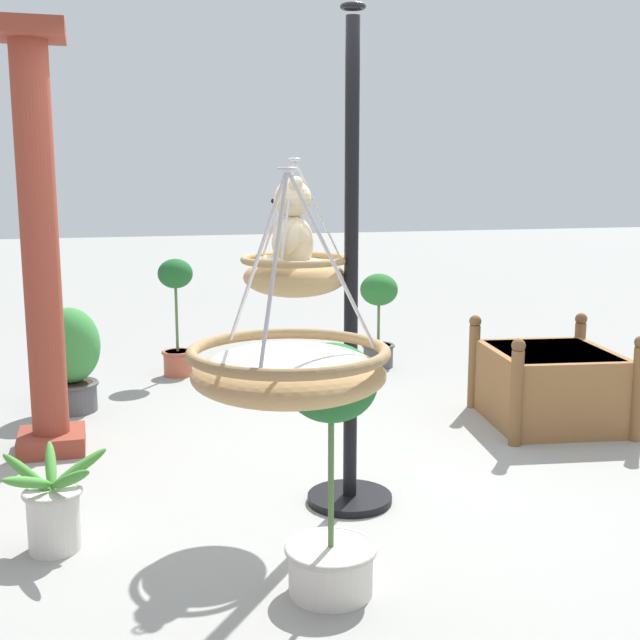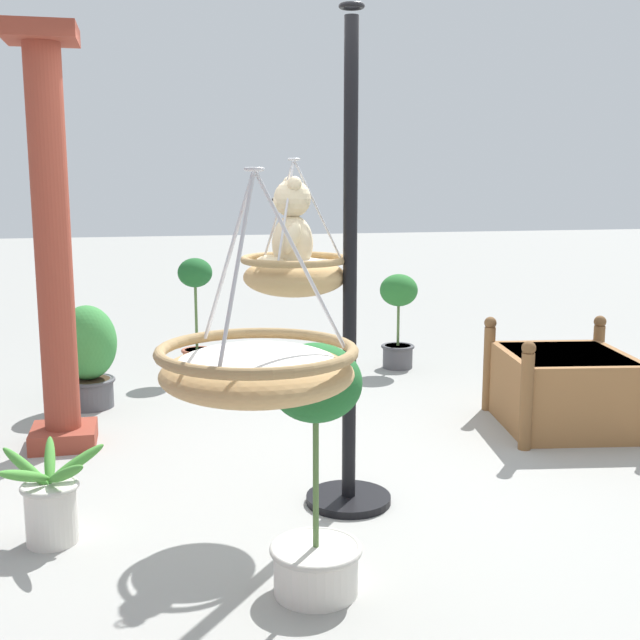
{
  "view_description": "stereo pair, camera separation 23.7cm",
  "coord_description": "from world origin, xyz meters",
  "px_view_note": "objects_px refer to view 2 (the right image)",
  "views": [
    {
      "loc": [
        -3.88,
        1.19,
        1.66
      ],
      "look_at": [
        0.0,
        0.09,
        0.94
      ],
      "focal_mm": 44.89,
      "sensor_mm": 36.0,
      "label": 1
    },
    {
      "loc": [
        -3.94,
        0.96,
        1.66
      ],
      "look_at": [
        0.0,
        0.09,
        0.94
      ],
      "focal_mm": 44.89,
      "sensor_mm": 36.0,
      "label": 2
    }
  ],
  "objects_px": {
    "hanging_basket_with_teddy": "(295,273)",
    "potted_plant_broad_leaf": "(398,314)",
    "teddy_bear": "(290,232)",
    "greenhouse_pillar_right": "(53,252)",
    "potted_plant_bushy_green": "(316,462)",
    "hanging_basket_left_high": "(257,368)",
    "display_pole_central": "(349,358)",
    "potted_plant_flowering_red": "(51,502)",
    "wooden_planter_box": "(565,387)",
    "potted_plant_tall_leafy": "(88,354)",
    "potted_plant_trailing_ivy": "(196,310)"
  },
  "relations": [
    {
      "from": "display_pole_central",
      "to": "greenhouse_pillar_right",
      "type": "distance_m",
      "value": 2.03
    },
    {
      "from": "wooden_planter_box",
      "to": "potted_plant_flowering_red",
      "type": "xyz_separation_m",
      "value": [
        -1.09,
        3.19,
        -0.08
      ]
    },
    {
      "from": "teddy_bear",
      "to": "greenhouse_pillar_right",
      "type": "xyz_separation_m",
      "value": [
        1.11,
        1.25,
        -0.18
      ]
    },
    {
      "from": "hanging_basket_with_teddy",
      "to": "teddy_bear",
      "type": "distance_m",
      "value": 0.21
    },
    {
      "from": "potted_plant_tall_leafy",
      "to": "potted_plant_broad_leaf",
      "type": "xyz_separation_m",
      "value": [
        0.7,
        -2.6,
        0.09
      ]
    },
    {
      "from": "potted_plant_tall_leafy",
      "to": "teddy_bear",
      "type": "bearing_deg",
      "value": -149.87
    },
    {
      "from": "teddy_bear",
      "to": "potted_plant_broad_leaf",
      "type": "relative_size",
      "value": 0.57
    },
    {
      "from": "hanging_basket_left_high",
      "to": "potted_plant_broad_leaf",
      "type": "distance_m",
      "value": 4.68
    },
    {
      "from": "hanging_basket_left_high",
      "to": "wooden_planter_box",
      "type": "xyz_separation_m",
      "value": [
        2.37,
        -2.41,
        -0.81
      ]
    },
    {
      "from": "teddy_bear",
      "to": "greenhouse_pillar_right",
      "type": "distance_m",
      "value": 1.68
    },
    {
      "from": "hanging_basket_left_high",
      "to": "potted_plant_broad_leaf",
      "type": "relative_size",
      "value": 0.83
    },
    {
      "from": "hanging_basket_with_teddy",
      "to": "potted_plant_broad_leaf",
      "type": "bearing_deg",
      "value": -28.15
    },
    {
      "from": "hanging_basket_left_high",
      "to": "potted_plant_bushy_green",
      "type": "xyz_separation_m",
      "value": [
        0.58,
        -0.31,
        -0.53
      ]
    },
    {
      "from": "hanging_basket_with_teddy",
      "to": "potted_plant_trailing_ivy",
      "type": "bearing_deg",
      "value": 6.51
    },
    {
      "from": "greenhouse_pillar_right",
      "to": "hanging_basket_left_high",
      "type": "bearing_deg",
      "value": -162.31
    },
    {
      "from": "wooden_planter_box",
      "to": "display_pole_central",
      "type": "bearing_deg",
      "value": 118.24
    },
    {
      "from": "hanging_basket_with_teddy",
      "to": "potted_plant_tall_leafy",
      "type": "relative_size",
      "value": 0.91
    },
    {
      "from": "greenhouse_pillar_right",
      "to": "wooden_planter_box",
      "type": "relative_size",
      "value": 2.37
    },
    {
      "from": "greenhouse_pillar_right",
      "to": "potted_plant_flowering_red",
      "type": "relative_size",
      "value": 5.16
    },
    {
      "from": "display_pole_central",
      "to": "wooden_planter_box",
      "type": "distance_m",
      "value": 2.04
    },
    {
      "from": "hanging_basket_with_teddy",
      "to": "potted_plant_broad_leaf",
      "type": "distance_m",
      "value": 3.11
    },
    {
      "from": "teddy_bear",
      "to": "potted_plant_trailing_ivy",
      "type": "bearing_deg",
      "value": 6.05
    },
    {
      "from": "teddy_bear",
      "to": "wooden_planter_box",
      "type": "xyz_separation_m",
      "value": [
        0.79,
        -2.02,
        -1.12
      ]
    },
    {
      "from": "display_pole_central",
      "to": "potted_plant_broad_leaf",
      "type": "bearing_deg",
      "value": -22.69
    },
    {
      "from": "potted_plant_flowering_red",
      "to": "potted_plant_bushy_green",
      "type": "relative_size",
      "value": 0.48
    },
    {
      "from": "hanging_basket_with_teddy",
      "to": "teddy_bear",
      "type": "xyz_separation_m",
      "value": [
        0.0,
        0.02,
        0.21
      ]
    },
    {
      "from": "wooden_planter_box",
      "to": "potted_plant_broad_leaf",
      "type": "height_order",
      "value": "potted_plant_broad_leaf"
    },
    {
      "from": "potted_plant_bushy_green",
      "to": "greenhouse_pillar_right",
      "type": "bearing_deg",
      "value": 28.87
    },
    {
      "from": "hanging_basket_with_teddy",
      "to": "potted_plant_flowering_red",
      "type": "height_order",
      "value": "hanging_basket_with_teddy"
    },
    {
      "from": "teddy_bear",
      "to": "potted_plant_trailing_ivy",
      "type": "relative_size",
      "value": 0.48
    },
    {
      "from": "teddy_bear",
      "to": "potted_plant_trailing_ivy",
      "type": "height_order",
      "value": "teddy_bear"
    },
    {
      "from": "display_pole_central",
      "to": "potted_plant_flowering_red",
      "type": "height_order",
      "value": "display_pole_central"
    },
    {
      "from": "greenhouse_pillar_right",
      "to": "wooden_planter_box",
      "type": "xyz_separation_m",
      "value": [
        -0.33,
        -3.27,
        -0.94
      ]
    },
    {
      "from": "hanging_basket_with_teddy",
      "to": "potted_plant_trailing_ivy",
      "type": "height_order",
      "value": "hanging_basket_with_teddy"
    },
    {
      "from": "potted_plant_flowering_red",
      "to": "greenhouse_pillar_right",
      "type": "bearing_deg",
      "value": 2.99
    },
    {
      "from": "wooden_planter_box",
      "to": "potted_plant_broad_leaf",
      "type": "relative_size",
      "value": 1.28
    },
    {
      "from": "potted_plant_tall_leafy",
      "to": "potted_plant_bushy_green",
      "type": "bearing_deg",
      "value": -160.42
    },
    {
      "from": "potted_plant_bushy_green",
      "to": "teddy_bear",
      "type": "bearing_deg",
      "value": -4.82
    },
    {
      "from": "potted_plant_flowering_red",
      "to": "potted_plant_bushy_green",
      "type": "xyz_separation_m",
      "value": [
        -0.71,
        -1.09,
        0.36
      ]
    },
    {
      "from": "display_pole_central",
      "to": "potted_plant_bushy_green",
      "type": "xyz_separation_m",
      "value": [
        -0.86,
        0.36,
        -0.21
      ]
    },
    {
      "from": "hanging_basket_with_teddy",
      "to": "potted_plant_flowering_red",
      "type": "xyz_separation_m",
      "value": [
        -0.3,
        1.2,
        -0.99
      ]
    },
    {
      "from": "potted_plant_trailing_ivy",
      "to": "potted_plant_broad_leaf",
      "type": "bearing_deg",
      "value": -95.37
    },
    {
      "from": "greenhouse_pillar_right",
      "to": "potted_plant_broad_leaf",
      "type": "relative_size",
      "value": 3.03
    },
    {
      "from": "hanging_basket_with_teddy",
      "to": "hanging_basket_left_high",
      "type": "height_order",
      "value": "hanging_basket_with_teddy"
    },
    {
      "from": "greenhouse_pillar_right",
      "to": "potted_plant_bushy_green",
      "type": "relative_size",
      "value": 2.46
    },
    {
      "from": "greenhouse_pillar_right",
      "to": "potted_plant_bushy_green",
      "type": "height_order",
      "value": "greenhouse_pillar_right"
    },
    {
      "from": "potted_plant_tall_leafy",
      "to": "potted_plant_broad_leaf",
      "type": "relative_size",
      "value": 0.9
    },
    {
      "from": "greenhouse_pillar_right",
      "to": "potted_plant_flowering_red",
      "type": "xyz_separation_m",
      "value": [
        -1.41,
        -0.07,
        -1.03
      ]
    },
    {
      "from": "display_pole_central",
      "to": "potted_plant_flowering_red",
      "type": "xyz_separation_m",
      "value": [
        -0.15,
        1.45,
        -0.57
      ]
    },
    {
      "from": "display_pole_central",
      "to": "hanging_basket_with_teddy",
      "type": "bearing_deg",
      "value": 59.04
    }
  ]
}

